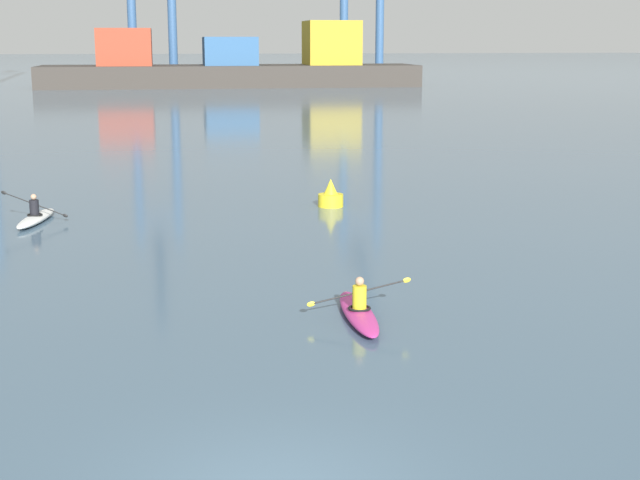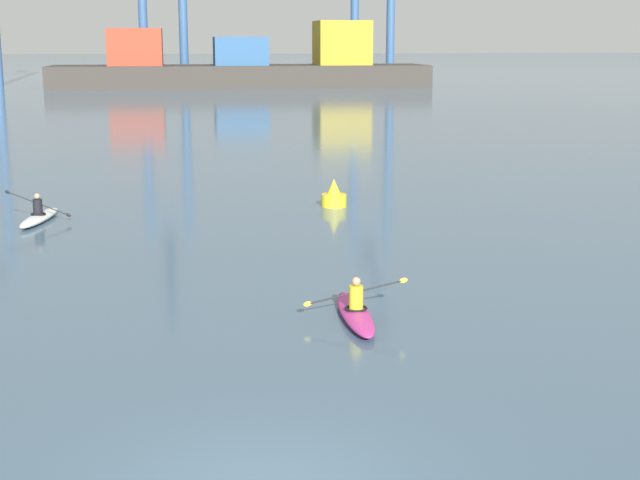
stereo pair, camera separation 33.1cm
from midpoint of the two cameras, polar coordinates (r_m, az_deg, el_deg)
The scene contains 4 objects.
container_barge at distance 120.92m, azimuth -4.64°, elevation 10.52°, with size 47.37×10.70×8.21m.
channel_buoy at distance 33.34m, azimuth 1.14°, elevation 2.66°, with size 0.90×0.90×1.00m.
kayak_magenta at distance 19.95m, azimuth 2.64°, elevation -4.38°, with size 2.25×3.41×0.95m.
kayak_white at distance 31.88m, azimuth -16.46°, elevation 1.39°, with size 2.14×3.45×1.07m.
Camera 2 is at (-0.89, -11.20, 5.83)m, focal length 52.48 mm.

